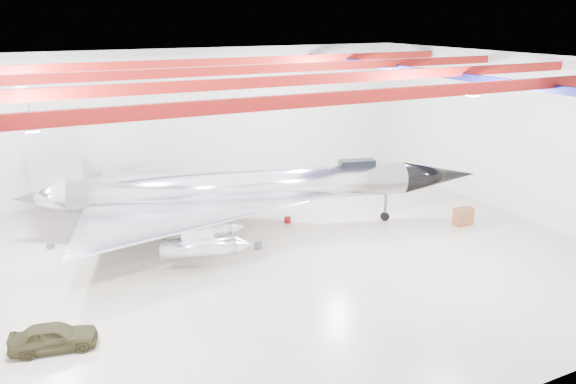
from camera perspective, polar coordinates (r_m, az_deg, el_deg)
floor at (r=31.89m, az=-4.51°, el=-7.27°), size 40.00×40.00×0.00m
wall_back at (r=43.99m, az=-12.00°, el=6.88°), size 40.00×0.00×40.00m
wall_right at (r=41.45m, az=22.03°, el=5.34°), size 0.00×30.00×30.00m
ceiling at (r=29.05m, az=-5.04°, el=12.83°), size 40.00×40.00×0.00m
ceiling_structure at (r=29.11m, az=-5.00°, el=11.50°), size 39.50×29.50×1.08m
jet_aircraft at (r=35.75m, az=-4.55°, el=0.08°), size 29.18×20.80×8.10m
jeep at (r=25.97m, az=-22.72°, el=-13.40°), size 3.70×2.04×1.19m
desk at (r=38.99m, az=17.37°, el=-2.39°), size 1.31×0.68×1.19m
crate_ply at (r=34.70m, az=-11.64°, el=-5.11°), size 0.65×0.55×0.40m
toolbox_red at (r=37.11m, az=-12.93°, el=-3.72°), size 0.55×0.46×0.36m
engine_drum at (r=33.65m, az=-3.01°, el=-5.49°), size 0.60×0.60×0.41m
parts_bin at (r=37.22m, az=-7.35°, el=-3.34°), size 0.54×0.45×0.36m
crate_small at (r=36.62m, az=-22.98°, el=-5.09°), size 0.48×0.44×0.28m
tool_chest at (r=37.75m, az=-0.04°, el=-2.85°), size 0.55×0.55×0.40m
oil_barrel at (r=34.82m, az=-10.87°, el=-5.00°), size 0.60×0.50×0.39m
spares_box at (r=38.77m, az=-5.32°, el=-2.38°), size 0.43×0.43×0.38m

